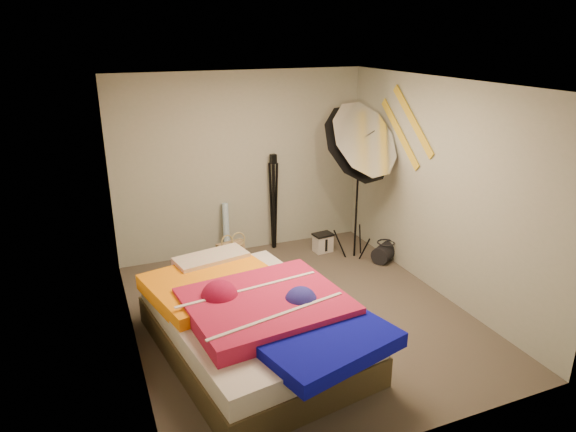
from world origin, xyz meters
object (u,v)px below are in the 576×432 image
tote_bag (231,255)px  camera_tripod (274,195)px  wrapping_roll (226,230)px  bed (253,321)px  duffel_bag (385,252)px  camera_case (323,243)px  photo_umbrella (357,145)px

tote_bag → camera_tripod: (0.77, 0.44, 0.61)m
wrapping_roll → bed: 2.36m
duffel_bag → camera_tripod: (-1.25, 1.00, 0.67)m
tote_bag → bed: (-0.33, -1.89, 0.15)m
camera_case → photo_umbrella: 1.59m
tote_bag → wrapping_roll: bearing=69.9°
camera_case → bed: bed is taller
wrapping_roll → camera_tripod: 0.82m
bed → wrapping_roll: bearing=80.4°
wrapping_roll → duffel_bag: bearing=-27.0°
duffel_bag → photo_umbrella: 1.57m
duffel_bag → bed: bed is taller
camera_case → photo_umbrella: bearing=-73.5°
photo_umbrella → duffel_bag: bearing=-14.0°
tote_bag → photo_umbrella: bearing=-28.0°
photo_umbrella → camera_tripod: (-0.80, 0.89, -0.83)m
tote_bag → camera_case: size_ratio=1.49×
camera_case → duffel_bag: camera_case is taller
bed → camera_tripod: (1.10, 2.33, 0.46)m
tote_bag → camera_tripod: size_ratio=0.27×
wrapping_roll → photo_umbrella: bearing=-30.4°
camera_case → duffel_bag: 0.89m
wrapping_roll → photo_umbrella: photo_umbrella is taller
wrapping_roll → duffel_bag: 2.21m
bed → photo_umbrella: 2.71m
tote_bag → bed: size_ratio=0.14×
wrapping_roll → camera_tripod: bearing=0.3°
duffel_bag → camera_tripod: size_ratio=0.29×
wrapping_roll → bed: wrapping_roll is taller
duffel_bag → bed: (-2.35, -1.33, 0.21)m
bed → photo_umbrella: size_ratio=1.15×
camera_case → camera_tripod: 0.98m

